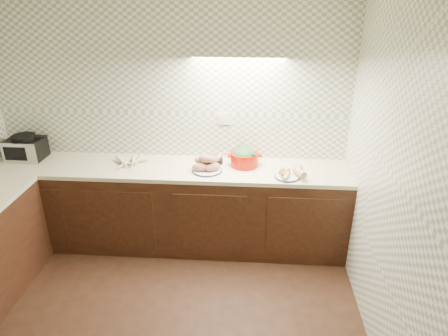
# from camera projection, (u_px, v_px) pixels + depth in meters

# --- Properties ---
(room) EXTENTS (3.60, 3.60, 2.60)m
(room) POSITION_uv_depth(u_px,v_px,m) (109.00, 160.00, 2.32)
(room) COLOR black
(room) RESTS_ON ground
(counter) EXTENTS (3.60, 3.60, 0.90)m
(counter) POSITION_uv_depth(u_px,v_px,m) (75.00, 250.00, 3.48)
(counter) COLOR black
(counter) RESTS_ON ground
(toaster_oven) EXTENTS (0.36, 0.28, 0.26)m
(toaster_oven) POSITION_uv_depth(u_px,v_px,m) (26.00, 148.00, 4.12)
(toaster_oven) COLOR black
(toaster_oven) RESTS_ON counter
(parsnip_pile) EXTENTS (0.28, 0.33, 0.07)m
(parsnip_pile) POSITION_uv_depth(u_px,v_px,m) (128.00, 163.00, 3.99)
(parsnip_pile) COLOR beige
(parsnip_pile) RESTS_ON counter
(sweet_potato_plate) EXTENTS (0.30, 0.30, 0.17)m
(sweet_potato_plate) POSITION_uv_depth(u_px,v_px,m) (207.00, 165.00, 3.88)
(sweet_potato_plate) COLOR #13123A
(sweet_potato_plate) RESTS_ON counter
(onion_bowl) EXTENTS (0.15, 0.15, 0.11)m
(onion_bowl) POSITION_uv_depth(u_px,v_px,m) (215.00, 159.00, 4.04)
(onion_bowl) COLOR black
(onion_bowl) RESTS_ON counter
(dutch_oven) EXTENTS (0.35, 0.31, 0.20)m
(dutch_oven) POSITION_uv_depth(u_px,v_px,m) (244.00, 157.00, 3.97)
(dutch_oven) COLOR #B21000
(dutch_oven) RESTS_ON counter
(veg_plate) EXTENTS (0.30, 0.30, 0.11)m
(veg_plate) POSITION_uv_depth(u_px,v_px,m) (292.00, 172.00, 3.77)
(veg_plate) COLOR #13123A
(veg_plate) RESTS_ON counter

